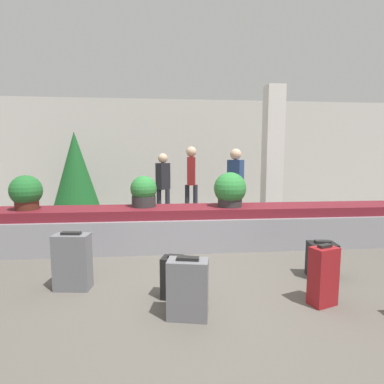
# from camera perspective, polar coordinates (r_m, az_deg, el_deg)

# --- Properties ---
(ground_plane) EXTENTS (18.00, 18.00, 0.00)m
(ground_plane) POSITION_cam_1_polar(r_m,az_deg,el_deg) (3.79, 2.30, -16.92)
(ground_plane) COLOR #59544C
(back_wall) EXTENTS (18.00, 0.06, 3.20)m
(back_wall) POSITION_cam_1_polar(r_m,az_deg,el_deg) (9.07, -2.51, 7.23)
(back_wall) COLOR beige
(back_wall) RESTS_ON ground_plane
(carousel) EXTENTS (8.51, 0.88, 0.68)m
(carousel) POSITION_cam_1_polar(r_m,az_deg,el_deg) (5.12, 0.00, -6.73)
(carousel) COLOR gray
(carousel) RESTS_ON ground_plane
(pillar) EXTENTS (0.42, 0.42, 3.20)m
(pillar) POSITION_cam_1_polar(r_m,az_deg,el_deg) (7.59, 15.08, 7.11)
(pillar) COLOR silver
(pillar) RESTS_ON ground_plane
(suitcase_0) EXTENTS (0.41, 0.29, 0.59)m
(suitcase_0) POSITION_cam_1_polar(r_m,az_deg,el_deg) (2.96, -0.80, -17.94)
(suitcase_0) COLOR slate
(suitcase_0) RESTS_ON ground_plane
(suitcase_1) EXTENTS (0.35, 0.27, 0.48)m
(suitcase_1) POSITION_cam_1_polar(r_m,az_deg,el_deg) (3.36, -3.08, -15.95)
(suitcase_1) COLOR black
(suitcase_1) RESTS_ON ground_plane
(suitcase_2) EXTENTS (0.31, 0.25, 0.64)m
(suitcase_2) POSITION_cam_1_polar(r_m,az_deg,el_deg) (3.46, 23.72, -14.42)
(suitcase_2) COLOR maroon
(suitcase_2) RESTS_ON ground_plane
(suitcase_3) EXTENTS (0.42, 0.25, 0.67)m
(suitcase_3) POSITION_cam_1_polar(r_m,az_deg,el_deg) (3.78, -21.82, -12.22)
(suitcase_3) COLOR slate
(suitcase_3) RESTS_ON ground_plane
(suitcase_5) EXTENTS (0.36, 0.29, 0.48)m
(suitcase_5) POSITION_cam_1_polar(r_m,az_deg,el_deg) (4.21, 23.48, -11.76)
(suitcase_5) COLOR black
(suitcase_5) RESTS_ON ground_plane
(potted_plant_0) EXTENTS (0.54, 0.54, 0.58)m
(potted_plant_0) POSITION_cam_1_polar(r_m,az_deg,el_deg) (5.08, 7.24, 0.34)
(potted_plant_0) COLOR #2D2D2D
(potted_plant_0) RESTS_ON carousel
(potted_plant_1) EXTENTS (0.44, 0.44, 0.52)m
(potted_plant_1) POSITION_cam_1_polar(r_m,az_deg,el_deg) (5.10, -9.20, 0.00)
(potted_plant_1) COLOR #2D2D2D
(potted_plant_1) RESTS_ON carousel
(potted_plant_2) EXTENTS (0.49, 0.49, 0.55)m
(potted_plant_2) POSITION_cam_1_polar(r_m,az_deg,el_deg) (5.43, -29.05, -0.11)
(potted_plant_2) COLOR #4C2319
(potted_plant_2) RESTS_ON carousel
(traveler_0) EXTENTS (0.31, 0.34, 1.76)m
(traveler_0) POSITION_cam_1_polar(r_m,az_deg,el_deg) (7.19, -0.13, 3.10)
(traveler_0) COLOR #282833
(traveler_0) RESTS_ON ground_plane
(traveler_1) EXTENTS (0.34, 0.36, 1.60)m
(traveler_1) POSITION_cam_1_polar(r_m,az_deg,el_deg) (6.99, -5.54, 1.99)
(traveler_1) COLOR #282833
(traveler_1) RESTS_ON ground_plane
(traveler_2) EXTENTS (0.35, 0.36, 1.69)m
(traveler_2) POSITION_cam_1_polar(r_m,az_deg,el_deg) (6.49, 8.25, 2.17)
(traveler_2) COLOR #282833
(traveler_2) RESTS_ON ground_plane
(decorated_tree) EXTENTS (1.16, 1.16, 2.13)m
(decorated_tree) POSITION_cam_1_polar(r_m,az_deg,el_deg) (7.92, -21.30, 3.63)
(decorated_tree) COLOR #4C331E
(decorated_tree) RESTS_ON ground_plane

